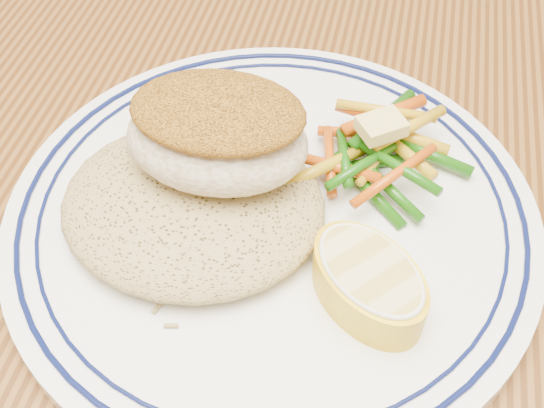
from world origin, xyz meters
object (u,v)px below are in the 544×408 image
(dining_table, at_px, (234,355))
(rice_pilaf, at_px, (193,201))
(plate, at_px, (272,216))
(fish_fillet, at_px, (217,133))
(vegetable_pile, at_px, (379,148))
(lemon_wedge, at_px, (368,282))

(dining_table, relative_size, rice_pilaf, 10.39)
(plate, distance_m, fish_fillet, 0.06)
(dining_table, xyz_separation_m, rice_pilaf, (-0.02, 0.02, 0.13))
(vegetable_pile, bearing_deg, plate, -138.22)
(vegetable_pile, bearing_deg, fish_fillet, -154.46)
(dining_table, relative_size, fish_fillet, 15.31)
(dining_table, distance_m, plate, 0.11)
(rice_pilaf, bearing_deg, dining_table, -41.89)
(dining_table, distance_m, fish_fillet, 0.16)
(rice_pilaf, relative_size, fish_fillet, 1.47)
(rice_pilaf, xyz_separation_m, fish_fillet, (0.01, 0.02, 0.03))
(dining_table, distance_m, lemon_wedge, 0.15)
(plate, xyz_separation_m, lemon_wedge, (0.06, -0.05, 0.02))
(plate, distance_m, vegetable_pile, 0.07)
(rice_pilaf, bearing_deg, vegetable_pile, 33.16)
(rice_pilaf, distance_m, fish_fillet, 0.04)
(fish_fillet, height_order, vegetable_pile, fish_fillet)
(rice_pilaf, height_order, fish_fillet, fish_fillet)
(rice_pilaf, bearing_deg, fish_fillet, 64.78)
(fish_fillet, height_order, lemon_wedge, fish_fillet)
(plate, height_order, fish_fillet, fish_fillet)
(dining_table, height_order, rice_pilaf, rice_pilaf)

